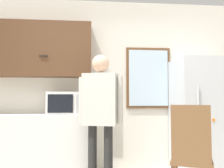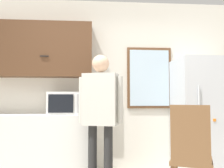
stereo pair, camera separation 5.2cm
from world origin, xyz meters
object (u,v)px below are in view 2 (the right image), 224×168
(microwave, at_px, (66,103))
(person, at_px, (100,106))
(refrigerator, at_px, (203,117))
(chair, at_px, (191,152))

(microwave, bearing_deg, person, -44.59)
(person, xyz_separation_m, refrigerator, (1.53, 0.43, -0.17))
(microwave, relative_size, refrigerator, 0.28)
(microwave, relative_size, person, 0.29)
(person, relative_size, refrigerator, 0.98)
(person, bearing_deg, refrigerator, 34.41)
(refrigerator, relative_size, chair, 1.62)
(chair, bearing_deg, microwave, -13.66)
(person, xyz_separation_m, chair, (0.92, -0.62, -0.46))
(microwave, xyz_separation_m, refrigerator, (2.02, -0.05, -0.20))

